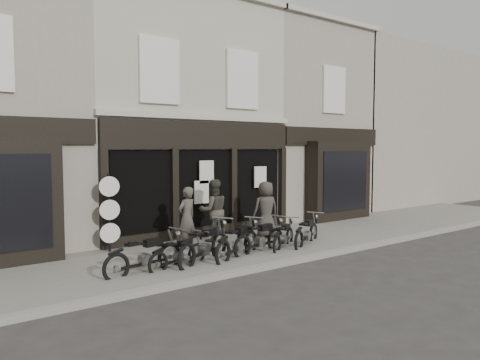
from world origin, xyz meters
TOP-DOWN VIEW (x-y plane):
  - ground_plane at (0.00, 0.00)m, footprint 90.00×90.00m
  - pavement at (0.00, 0.90)m, footprint 30.00×4.20m
  - kerb at (0.00, -1.25)m, footprint 30.00×0.25m
  - central_building at (0.00, 5.95)m, footprint 7.30×6.22m
  - neighbour_right at (6.35, 5.90)m, footprint 5.60×6.73m
  - filler_right at (14.50, 6.00)m, footprint 11.00×6.00m
  - motorcycle_0 at (-3.59, 0.00)m, footprint 2.18×0.65m
  - motorcycle_1 at (-2.70, -0.04)m, footprint 1.85×0.68m
  - motorcycle_2 at (-1.90, 0.03)m, footprint 2.18×1.32m
  - motorcycle_3 at (-0.92, -0.12)m, footprint 2.10×1.19m
  - motorcycle_4 at (-0.03, 0.01)m, footprint 2.15×0.75m
  - motorcycle_5 at (0.89, 0.03)m, footprint 1.71×1.19m
  - motorcycle_6 at (1.75, -0.08)m, footprint 1.91×1.17m
  - man_left at (-1.47, 1.61)m, footprint 0.75×0.59m
  - man_centre at (-0.29, 1.97)m, footprint 1.11×0.97m
  - man_right at (1.43, 1.47)m, footprint 0.99×0.74m
  - advert_sign_post at (-3.45, 2.50)m, footprint 0.56×0.36m

SIDE VIEW (x-z plane):
  - ground_plane at x=0.00m, z-range 0.00..0.00m
  - pavement at x=0.00m, z-range 0.00..0.12m
  - kerb at x=0.00m, z-range 0.00..0.13m
  - motorcycle_1 at x=-2.70m, z-range -0.09..0.81m
  - motorcycle_5 at x=0.89m, z-range -0.09..0.82m
  - motorcycle_6 at x=1.75m, z-range -0.10..0.89m
  - motorcycle_4 at x=-0.03m, z-range -0.11..0.93m
  - motorcycle_0 at x=-3.59m, z-range -0.11..0.94m
  - motorcycle_3 at x=-0.92m, z-range -0.11..0.96m
  - motorcycle_2 at x=-1.90m, z-range -0.12..1.01m
  - man_left at x=-1.47m, z-range 0.12..1.91m
  - man_right at x=1.43m, z-range 0.12..1.95m
  - man_centre at x=-0.29m, z-range 0.12..2.06m
  - advert_sign_post at x=-3.45m, z-range -0.03..2.29m
  - neighbour_right at x=6.35m, z-range -0.13..8.21m
  - central_building at x=0.00m, z-range -0.09..8.25m
  - filler_right at x=14.50m, z-range 0.00..8.20m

